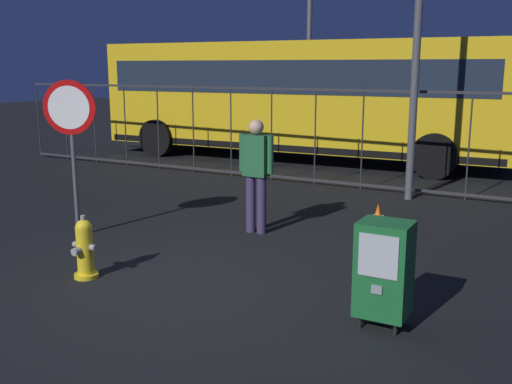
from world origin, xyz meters
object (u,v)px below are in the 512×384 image
newspaper_box_primary (384,269)px  bus_near (301,94)px  pedestrian (256,169)px  traffic_cone (378,223)px  street_light_near_left (310,8)px  fire_hydrant (85,249)px  stop_sign (71,125)px

newspaper_box_primary → bus_near: bearing=118.8°
pedestrian → traffic_cone: size_ratio=3.15×
newspaper_box_primary → traffic_cone: newspaper_box_primary is taller
traffic_cone → bus_near: size_ratio=0.05×
pedestrian → street_light_near_left: street_light_near_left is taller
fire_hydrant → newspaper_box_primary: 3.44m
newspaper_box_primary → pedestrian: 3.46m
stop_sign → bus_near: size_ratio=0.21×
stop_sign → pedestrian: (2.20, 1.39, -0.65)m
stop_sign → pedestrian: bearing=32.3°
stop_sign → pedestrian: 2.68m
bus_near → street_light_near_left: 3.07m
bus_near → pedestrian: bearing=-72.5°
newspaper_box_primary → pedestrian: size_ratio=0.61×
newspaper_box_primary → street_light_near_left: size_ratio=0.15×
newspaper_box_primary → street_light_near_left: bearing=117.0°
newspaper_box_primary → stop_sign: size_ratio=0.46×
pedestrian → street_light_near_left: size_ratio=0.24×
fire_hydrant → pedestrian: pedestrian is taller
traffic_cone → bus_near: (-4.05, 6.26, 1.45)m
pedestrian → traffic_cone: pedestrian is taller
stop_sign → bus_near: (-0.15, 8.11, 0.11)m
newspaper_box_primary → traffic_cone: size_ratio=1.92×
bus_near → street_light_near_left: size_ratio=1.53×
pedestrian → traffic_cone: (1.69, 0.46, -0.69)m
bus_near → fire_hydrant: bearing=-82.5°
traffic_cone → fire_hydrant: bearing=-129.3°
newspaper_box_primary → stop_sign: (-4.78, 0.88, 1.03)m
newspaper_box_primary → stop_sign: bearing=169.6°
stop_sign → bus_near: bearing=91.1°
traffic_cone → street_light_near_left: 10.16m
newspaper_box_primary → pedestrian: pedestrian is taller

